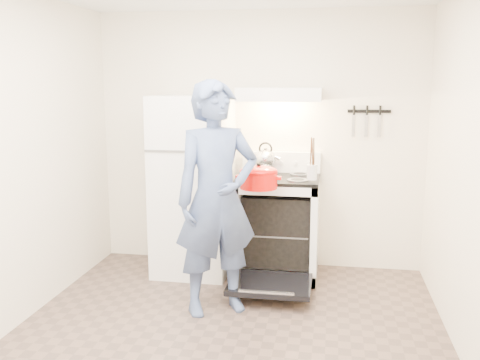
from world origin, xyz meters
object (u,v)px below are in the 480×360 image
refrigerator (193,185)px  tea_kettle (265,158)px  stove_body (278,228)px  dutch_oven (259,180)px  person (217,199)px

refrigerator → tea_kettle: (0.66, 0.24, 0.25)m
stove_body → dutch_oven: size_ratio=2.38×
person → tea_kettle: bearing=47.0°
person → dutch_oven: size_ratio=4.78×
refrigerator → person: (0.42, -0.87, 0.07)m
tea_kettle → dutch_oven: bearing=-87.4°
stove_body → tea_kettle: (-0.15, 0.22, 0.64)m
refrigerator → stove_body: bearing=1.8°
stove_body → refrigerator: bearing=-178.2°
tea_kettle → dutch_oven: size_ratio=0.77×
stove_body → person: (-0.39, -0.90, 0.46)m
stove_body → dutch_oven: 0.76m
refrigerator → person: bearing=-64.3°
refrigerator → tea_kettle: refrigerator is taller
refrigerator → dutch_oven: (0.69, -0.48, 0.16)m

